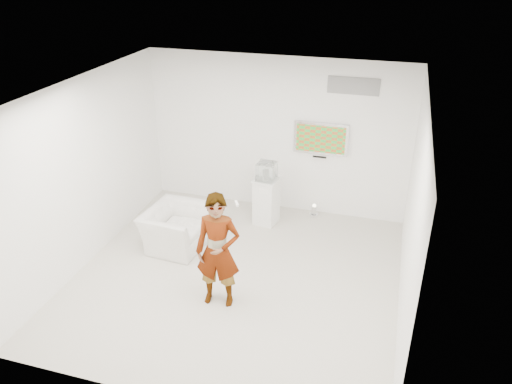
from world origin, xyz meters
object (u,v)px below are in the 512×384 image
Objects in this scene: tv at (321,138)px; floor_uplight at (314,210)px; person at (218,251)px; pedestal at (266,201)px; armchair at (176,228)px.

floor_uplight is at bearing -98.30° from tv.
person is 1.95× the size of pedestal.
armchair is at bearing -141.38° from floor_uplight.
tv is 0.93× the size of armchair.
tv is at bearing 37.04° from pedestal.
person is at bearing -91.07° from pedestal.
floor_uplight is (2.12, 1.70, -0.22)m from armchair.
person is at bearing -106.72° from floor_uplight.
tv reaches higher than armchair.
pedestal is 3.57× the size of floor_uplight.
pedestal is at bearing -142.96° from tv.
floor_uplight is (-0.02, -0.17, -1.42)m from tv.
pedestal reaches higher than armchair.
person is at bearing -129.72° from armchair.
armchair is at bearing -139.06° from tv.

